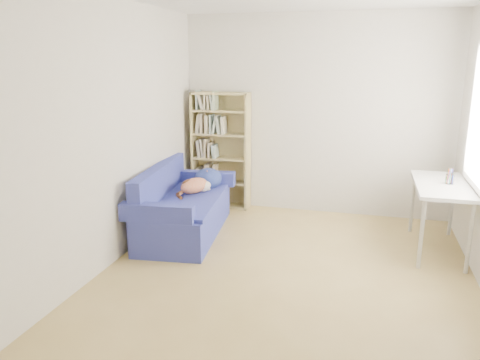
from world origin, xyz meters
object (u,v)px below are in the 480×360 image
sofa (184,207)px  bookshelf (221,155)px  desk (441,191)px  pen_cup (450,178)px

sofa → bookshelf: (0.12, 1.11, 0.42)m
sofa → bookshelf: size_ratio=1.08×
desk → pen_cup: (0.07, 0.02, 0.14)m
sofa → pen_cup: bearing=-1.9°
pen_cup → sofa: bearing=-175.5°
bookshelf → pen_cup: bookshelf is taller
bookshelf → pen_cup: size_ratio=9.59×
sofa → desk: (2.84, 0.21, 0.36)m
sofa → desk: sofa is taller
sofa → pen_cup: (2.91, 0.23, 0.50)m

